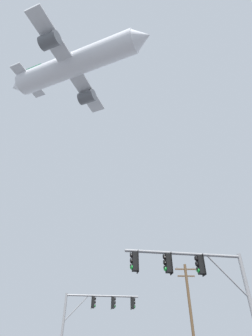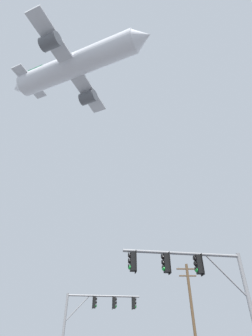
{
  "view_description": "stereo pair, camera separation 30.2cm",
  "coord_description": "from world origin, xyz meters",
  "px_view_note": "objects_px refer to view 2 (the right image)",
  "views": [
    {
      "loc": [
        -0.67,
        -5.69,
        1.59
      ],
      "look_at": [
        0.12,
        14.18,
        15.7
      ],
      "focal_mm": 28.72,
      "sensor_mm": 36.0,
      "label": 1
    },
    {
      "loc": [
        -0.36,
        -5.7,
        1.59
      ],
      "look_at": [
        0.12,
        14.18,
        15.7
      ],
      "focal_mm": 28.72,
      "sensor_mm": 36.0,
      "label": 2
    }
  ],
  "objects_px": {
    "signal_pole_far": "(95,312)",
    "airplane": "(75,65)",
    "signal_pole_near": "(198,279)",
    "utility_pole": "(192,313)"
  },
  "relations": [
    {
      "from": "signal_pole_far",
      "to": "airplane",
      "type": "bearing_deg",
      "value": 157.42
    },
    {
      "from": "signal_pole_near",
      "to": "utility_pole",
      "type": "bearing_deg",
      "value": 77.9
    },
    {
      "from": "signal_pole_far",
      "to": "airplane",
      "type": "height_order",
      "value": "airplane"
    },
    {
      "from": "signal_pole_far",
      "to": "signal_pole_near",
      "type": "bearing_deg",
      "value": -64.06
    },
    {
      "from": "signal_pole_near",
      "to": "airplane",
      "type": "bearing_deg",
      "value": 129.73
    },
    {
      "from": "signal_pole_near",
      "to": "utility_pole",
      "type": "height_order",
      "value": "utility_pole"
    },
    {
      "from": "signal_pole_far",
      "to": "airplane",
      "type": "xyz_separation_m",
      "value": [
        -6.33,
        2.63,
        39.21
      ]
    },
    {
      "from": "utility_pole",
      "to": "airplane",
      "type": "xyz_separation_m",
      "value": [
        -15.5,
        -0.86,
        38.83
      ]
    },
    {
      "from": "signal_pole_near",
      "to": "signal_pole_far",
      "type": "relative_size",
      "value": 0.98
    },
    {
      "from": "signal_pole_near",
      "to": "airplane",
      "type": "xyz_separation_m",
      "value": [
        -12.17,
        14.65,
        39.28
      ]
    }
  ]
}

